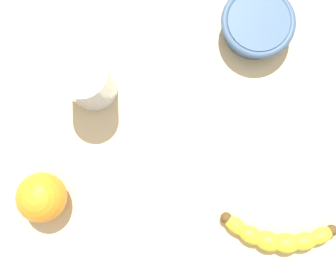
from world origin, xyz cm
name	(u,v)px	position (x,y,z in cm)	size (l,w,h in cm)	color
wooden_tabletop	(190,132)	(0.00, 0.00, 1.50)	(120.00, 120.00, 3.00)	#D1B586
banana	(278,237)	(-13.55, -17.83, 4.60)	(6.93, 18.99, 3.19)	yellow
smoothie_glass	(89,81)	(3.21, 17.60, 8.77)	(7.90, 7.90, 11.77)	silver
ceramic_bowl	(257,25)	(19.64, -6.46, 6.04)	(12.32, 12.32, 5.08)	#3D5675
orange_fruit	(42,197)	(-16.30, 20.40, 6.98)	(7.95, 7.95, 7.95)	orange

